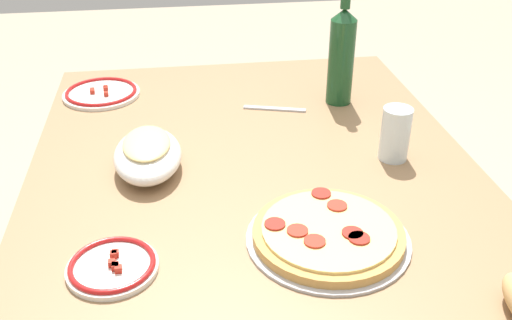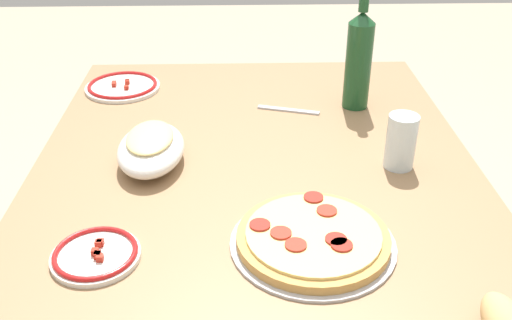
{
  "view_description": "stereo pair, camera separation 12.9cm",
  "coord_description": "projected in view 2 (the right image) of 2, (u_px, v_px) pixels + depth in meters",
  "views": [
    {
      "loc": [
        -1.11,
        0.16,
        1.4
      ],
      "look_at": [
        0.0,
        0.0,
        0.75
      ],
      "focal_mm": 41.05,
      "sensor_mm": 36.0,
      "label": 1
    },
    {
      "loc": [
        -1.12,
        0.03,
        1.4
      ],
      "look_at": [
        0.0,
        0.0,
        0.75
      ],
      "focal_mm": 41.05,
      "sensor_mm": 36.0,
      "label": 2
    }
  ],
  "objects": [
    {
      "name": "side_plate_near",
      "position": [
        123.0,
        86.0,
        1.71
      ],
      "size": [
        0.22,
        0.22,
        0.02
      ],
      "color": "white",
      "rests_on": "dining_table"
    },
    {
      "name": "side_plate_far",
      "position": [
        96.0,
        254.0,
        1.05
      ],
      "size": [
        0.16,
        0.16,
        0.02
      ],
      "color": "white",
      "rests_on": "dining_table"
    },
    {
      "name": "fork_left",
      "position": [
        288.0,
        110.0,
        1.58
      ],
      "size": [
        0.06,
        0.17,
        0.0
      ],
      "primitive_type": "cube",
      "rotation": [
        0.0,
        0.0,
        1.28
      ],
      "color": "#B7B7BC",
      "rests_on": "dining_table"
    },
    {
      "name": "baked_pasta_dish",
      "position": [
        151.0,
        147.0,
        1.33
      ],
      "size": [
        0.24,
        0.15,
        0.08
      ],
      "color": "white",
      "rests_on": "dining_table"
    },
    {
      "name": "dining_table",
      "position": [
        256.0,
        209.0,
        1.36
      ],
      "size": [
        1.36,
        1.02,
        0.72
      ],
      "color": "#93704C",
      "rests_on": "ground"
    },
    {
      "name": "water_glass",
      "position": [
        401.0,
        142.0,
        1.3
      ],
      "size": [
        0.07,
        0.07,
        0.13
      ],
      "primitive_type": "cylinder",
      "color": "silver",
      "rests_on": "dining_table"
    },
    {
      "name": "wine_bottle",
      "position": [
        359.0,
        59.0,
        1.54
      ],
      "size": [
        0.07,
        0.07,
        0.33
      ],
      "color": "#194723",
      "rests_on": "dining_table"
    },
    {
      "name": "pepperoni_pizza",
      "position": [
        313.0,
        239.0,
        1.08
      ],
      "size": [
        0.31,
        0.31,
        0.03
      ],
      "color": "#B7B7BC",
      "rests_on": "dining_table"
    }
  ]
}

